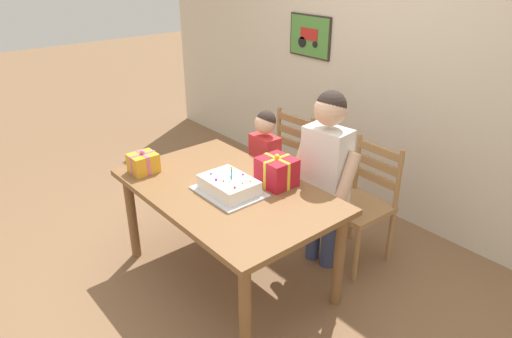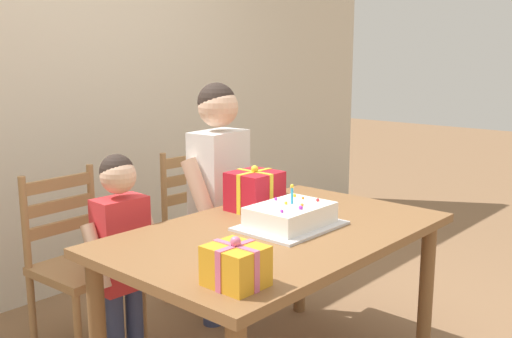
{
  "view_description": "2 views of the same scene",
  "coord_description": "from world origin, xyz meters",
  "px_view_note": "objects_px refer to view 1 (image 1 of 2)",
  "views": [
    {
      "loc": [
        2.19,
        -1.58,
        2.15
      ],
      "look_at": [
        0.15,
        0.13,
        0.89
      ],
      "focal_mm": 32.29,
      "sensor_mm": 36.0,
      "label": 1
    },
    {
      "loc": [
        -1.88,
        -1.54,
        1.48
      ],
      "look_at": [
        -0.01,
        0.12,
        0.99
      ],
      "focal_mm": 40.59,
      "sensor_mm": 36.0,
      "label": 2
    }
  ],
  "objects_px": {
    "chair_right": "(361,203)",
    "child_older": "(326,164)",
    "dining_table": "(227,200)",
    "birthday_cake": "(229,186)",
    "gift_box_red_large": "(143,163)",
    "gift_box_beside_cake": "(277,172)",
    "chair_left": "(282,166)",
    "child_younger": "(265,159)"
  },
  "relations": [
    {
      "from": "chair_right",
      "to": "gift_box_beside_cake",
      "type": "bearing_deg",
      "value": -111.96
    },
    {
      "from": "dining_table",
      "to": "gift_box_red_large",
      "type": "height_order",
      "value": "gift_box_red_large"
    },
    {
      "from": "chair_left",
      "to": "gift_box_red_large",
      "type": "bearing_deg",
      "value": -97.15
    },
    {
      "from": "dining_table",
      "to": "child_older",
      "type": "height_order",
      "value": "child_older"
    },
    {
      "from": "gift_box_beside_cake",
      "to": "child_older",
      "type": "distance_m",
      "value": 0.38
    },
    {
      "from": "gift_box_red_large",
      "to": "chair_left",
      "type": "height_order",
      "value": "chair_left"
    },
    {
      "from": "dining_table",
      "to": "gift_box_red_large",
      "type": "relative_size",
      "value": 7.99
    },
    {
      "from": "chair_left",
      "to": "child_older",
      "type": "bearing_deg",
      "value": -20.18
    },
    {
      "from": "gift_box_beside_cake",
      "to": "chair_left",
      "type": "height_order",
      "value": "gift_box_beside_cake"
    },
    {
      "from": "dining_table",
      "to": "birthday_cake",
      "type": "distance_m",
      "value": 0.15
    },
    {
      "from": "child_older",
      "to": "child_younger",
      "type": "xyz_separation_m",
      "value": [
        -0.65,
        0.0,
        -0.19
      ]
    },
    {
      "from": "chair_right",
      "to": "child_older",
      "type": "relative_size",
      "value": 0.69
    },
    {
      "from": "chair_left",
      "to": "child_younger",
      "type": "xyz_separation_m",
      "value": [
        0.07,
        -0.26,
        0.16
      ]
    },
    {
      "from": "birthday_cake",
      "to": "gift_box_red_large",
      "type": "bearing_deg",
      "value": -156.72
    },
    {
      "from": "dining_table",
      "to": "gift_box_beside_cake",
      "type": "bearing_deg",
      "value": 59.17
    },
    {
      "from": "birthday_cake",
      "to": "chair_right",
      "type": "height_order",
      "value": "birthday_cake"
    },
    {
      "from": "birthday_cake",
      "to": "child_younger",
      "type": "xyz_separation_m",
      "value": [
        -0.42,
        0.67,
        -0.15
      ]
    },
    {
      "from": "gift_box_beside_cake",
      "to": "chair_left",
      "type": "xyz_separation_m",
      "value": [
        -0.6,
        0.62,
        -0.36
      ]
    },
    {
      "from": "chair_left",
      "to": "child_younger",
      "type": "height_order",
      "value": "child_younger"
    },
    {
      "from": "birthday_cake",
      "to": "chair_right",
      "type": "xyz_separation_m",
      "value": [
        0.36,
        0.93,
        -0.31
      ]
    },
    {
      "from": "chair_right",
      "to": "child_younger",
      "type": "distance_m",
      "value": 0.84
    },
    {
      "from": "gift_box_red_large",
      "to": "dining_table",
      "type": "bearing_deg",
      "value": 27.07
    },
    {
      "from": "chair_right",
      "to": "child_older",
      "type": "distance_m",
      "value": 0.46
    },
    {
      "from": "dining_table",
      "to": "gift_box_beside_cake",
      "type": "height_order",
      "value": "gift_box_beside_cake"
    },
    {
      "from": "dining_table",
      "to": "child_older",
      "type": "distance_m",
      "value": 0.73
    },
    {
      "from": "dining_table",
      "to": "child_younger",
      "type": "relative_size",
      "value": 1.46
    },
    {
      "from": "birthday_cake",
      "to": "child_younger",
      "type": "distance_m",
      "value": 0.81
    },
    {
      "from": "child_older",
      "to": "gift_box_red_large",
      "type": "bearing_deg",
      "value": -132.44
    },
    {
      "from": "gift_box_red_large",
      "to": "chair_right",
      "type": "xyz_separation_m",
      "value": [
        1.0,
        1.21,
        -0.33
      ]
    },
    {
      "from": "gift_box_red_large",
      "to": "child_older",
      "type": "bearing_deg",
      "value": 47.56
    },
    {
      "from": "birthday_cake",
      "to": "chair_right",
      "type": "bearing_deg",
      "value": 68.7
    },
    {
      "from": "gift_box_red_large",
      "to": "gift_box_beside_cake",
      "type": "xyz_separation_m",
      "value": [
        0.75,
        0.59,
        0.03
      ]
    },
    {
      "from": "gift_box_beside_cake",
      "to": "child_older",
      "type": "xyz_separation_m",
      "value": [
        0.11,
        0.36,
        -0.01
      ]
    },
    {
      "from": "gift_box_red_large",
      "to": "child_younger",
      "type": "xyz_separation_m",
      "value": [
        0.22,
        0.95,
        -0.17
      ]
    },
    {
      "from": "dining_table",
      "to": "birthday_cake",
      "type": "height_order",
      "value": "birthday_cake"
    },
    {
      "from": "dining_table",
      "to": "gift_box_beside_cake",
      "type": "xyz_separation_m",
      "value": [
        0.17,
        0.29,
        0.19
      ]
    },
    {
      "from": "gift_box_beside_cake",
      "to": "gift_box_red_large",
      "type": "bearing_deg",
      "value": -142.01
    },
    {
      "from": "birthday_cake",
      "to": "child_younger",
      "type": "relative_size",
      "value": 0.42
    },
    {
      "from": "birthday_cake",
      "to": "child_older",
      "type": "bearing_deg",
      "value": 71.3
    },
    {
      "from": "child_younger",
      "to": "gift_box_beside_cake",
      "type": "bearing_deg",
      "value": -33.96
    },
    {
      "from": "dining_table",
      "to": "gift_box_red_large",
      "type": "distance_m",
      "value": 0.67
    },
    {
      "from": "chair_left",
      "to": "dining_table",
      "type": "bearing_deg",
      "value": -65.02
    }
  ]
}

